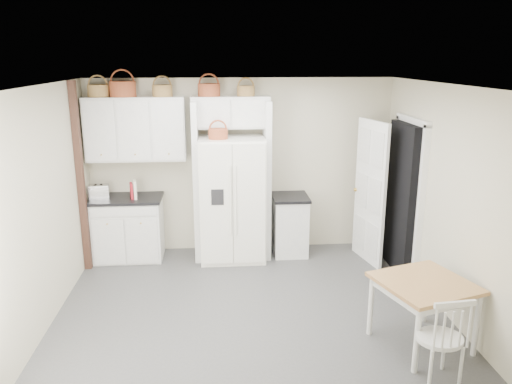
{
  "coord_description": "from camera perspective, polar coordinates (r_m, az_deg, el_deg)",
  "views": [
    {
      "loc": [
        -0.36,
        -5.35,
        2.89
      ],
      "look_at": [
        0.1,
        0.4,
        1.32
      ],
      "focal_mm": 35.0,
      "sensor_mm": 36.0,
      "label": 1
    }
  ],
  "objects": [
    {
      "name": "floor",
      "position": [
        6.09,
        -0.65,
        -13.14
      ],
      "size": [
        4.5,
        4.5,
        0.0
      ],
      "primitive_type": "plane",
      "color": "#4C4C4C",
      "rests_on": "ground"
    },
    {
      "name": "ceiling",
      "position": [
        5.37,
        -0.74,
        12.11
      ],
      "size": [
        4.5,
        4.5,
        0.0
      ],
      "primitive_type": "plane",
      "color": "white",
      "rests_on": "wall_back"
    },
    {
      "name": "wall_back",
      "position": [
        7.52,
        -1.73,
        3.0
      ],
      "size": [
        4.5,
        0.0,
        4.5
      ],
      "primitive_type": "plane",
      "rotation": [
        1.57,
        0.0,
        0.0
      ],
      "color": "#BDB69E",
      "rests_on": "floor"
    },
    {
      "name": "wall_left",
      "position": [
        5.89,
        -23.11,
        -1.71
      ],
      "size": [
        0.0,
        4.0,
        4.0
      ],
      "primitive_type": "plane",
      "rotation": [
        1.57,
        0.0,
        1.57
      ],
      "color": "#BDB69E",
      "rests_on": "floor"
    },
    {
      "name": "wall_right",
      "position": [
        6.16,
        20.7,
        -0.76
      ],
      "size": [
        0.0,
        4.0,
        4.0
      ],
      "primitive_type": "plane",
      "rotation": [
        1.57,
        0.0,
        -1.57
      ],
      "color": "#BDB69E",
      "rests_on": "floor"
    },
    {
      "name": "refrigerator",
      "position": [
        7.24,
        -2.73,
        -0.8
      ],
      "size": [
        0.93,
        0.75,
        1.79
      ],
      "primitive_type": "cube",
      "color": "white",
      "rests_on": "floor"
    },
    {
      "name": "base_cab_left",
      "position": [
        7.57,
        -14.33,
        -4.12
      ],
      "size": [
        0.96,
        0.61,
        0.89
      ],
      "primitive_type": "cube",
      "color": "silver",
      "rests_on": "floor"
    },
    {
      "name": "base_cab_right",
      "position": [
        7.54,
        3.88,
        -3.88
      ],
      "size": [
        0.49,
        0.59,
        0.86
      ],
      "primitive_type": "cube",
      "color": "silver",
      "rests_on": "floor"
    },
    {
      "name": "dining_table",
      "position": [
        5.51,
        18.43,
        -13.01
      ],
      "size": [
        1.07,
        1.07,
        0.71
      ],
      "primitive_type": "cube",
      "rotation": [
        0.0,
        0.0,
        0.31
      ],
      "color": "#976538",
      "rests_on": "floor"
    },
    {
      "name": "windsor_chair",
      "position": [
        4.98,
        20.25,
        -15.42
      ],
      "size": [
        0.46,
        0.42,
        0.86
      ],
      "primitive_type": "cube",
      "rotation": [
        0.0,
        0.0,
        0.09
      ],
      "color": "silver",
      "rests_on": "floor"
    },
    {
      "name": "counter_left",
      "position": [
        7.43,
        -14.56,
        -0.72
      ],
      "size": [
        1.0,
        0.65,
        0.04
      ],
      "primitive_type": "cube",
      "color": "black",
      "rests_on": "base_cab_left"
    },
    {
      "name": "counter_right",
      "position": [
        7.4,
        3.94,
        -0.59
      ],
      "size": [
        0.53,
        0.63,
        0.04
      ],
      "primitive_type": "cube",
      "color": "black",
      "rests_on": "base_cab_right"
    },
    {
      "name": "toaster",
      "position": [
        7.45,
        -17.54,
        0.05
      ],
      "size": [
        0.3,
        0.2,
        0.2
      ],
      "primitive_type": "cube",
      "rotation": [
        0.0,
        0.0,
        0.12
      ],
      "color": "silver",
      "rests_on": "counter_left"
    },
    {
      "name": "cookbook_red",
      "position": [
        7.31,
        -14.04,
        0.13
      ],
      "size": [
        0.07,
        0.16,
        0.23
      ],
      "primitive_type": "cube",
      "rotation": [
        0.0,
        0.0,
        0.25
      ],
      "color": "#A31621",
      "rests_on": "counter_left"
    },
    {
      "name": "cookbook_cream",
      "position": [
        7.3,
        -13.67,
        0.26
      ],
      "size": [
        0.07,
        0.18,
        0.26
      ],
      "primitive_type": "cube",
      "rotation": [
        0.0,
        0.0,
        0.2
      ],
      "color": "beige",
      "rests_on": "counter_left"
    },
    {
      "name": "basket_upper_a",
      "position": [
        7.37,
        -17.58,
        10.96
      ],
      "size": [
        0.29,
        0.29,
        0.17
      ],
      "primitive_type": "cylinder",
      "color": "olive",
      "rests_on": "upper_cabinet"
    },
    {
      "name": "basket_upper_b",
      "position": [
        7.3,
        -14.98,
        11.3
      ],
      "size": [
        0.36,
        0.36,
        0.21
      ],
      "primitive_type": "cylinder",
      "color": "brown",
      "rests_on": "upper_cabinet"
    },
    {
      "name": "basket_upper_c",
      "position": [
        7.23,
        -10.66,
        11.31
      ],
      "size": [
        0.28,
        0.28,
        0.16
      ],
      "primitive_type": "cylinder",
      "color": "olive",
      "rests_on": "upper_cabinet"
    },
    {
      "name": "basket_bridge_a",
      "position": [
        7.19,
        -5.4,
        11.53
      ],
      "size": [
        0.31,
        0.31,
        0.18
      ],
      "primitive_type": "cylinder",
      "color": "brown",
      "rests_on": "bridge_cabinet"
    },
    {
      "name": "basket_bridge_b",
      "position": [
        7.2,
        -1.17,
        11.47
      ],
      "size": [
        0.25,
        0.25,
        0.14
      ],
      "primitive_type": "cylinder",
      "color": "olive",
      "rests_on": "bridge_cabinet"
    },
    {
      "name": "basket_fridge_a",
      "position": [
        6.93,
        -4.36,
        6.65
      ],
      "size": [
        0.26,
        0.26,
        0.14
      ],
      "primitive_type": "cylinder",
      "color": "brown",
      "rests_on": "refrigerator"
    },
    {
      "name": "upper_cabinet",
      "position": [
        7.33,
        -13.58,
        7.02
      ],
      "size": [
        1.4,
        0.34,
        0.9
      ],
      "primitive_type": "cube",
      "color": "silver",
      "rests_on": "wall_back"
    },
    {
      "name": "bridge_cabinet",
      "position": [
        7.22,
        -2.92,
        9.1
      ],
      "size": [
        1.12,
        0.34,
        0.45
      ],
      "primitive_type": "cube",
      "color": "silver",
      "rests_on": "wall_back"
    },
    {
      "name": "fridge_panel_left",
      "position": [
        7.26,
        -6.81,
        1.23
      ],
      "size": [
        0.08,
        0.6,
        2.3
      ],
      "primitive_type": "cube",
      "color": "silver",
      "rests_on": "floor"
    },
    {
      "name": "fridge_panel_right",
      "position": [
        7.29,
        1.23,
        1.4
      ],
      "size": [
        0.08,
        0.6,
        2.3
      ],
      "primitive_type": "cube",
      "color": "silver",
      "rests_on": "floor"
    },
    {
      "name": "trim_post",
      "position": [
        7.12,
        -19.42,
        1.43
      ],
      "size": [
        0.09,
        0.09,
        2.6
      ],
      "primitive_type": "cube",
      "color": "black",
      "rests_on": "floor"
    },
    {
      "name": "doorway_void",
      "position": [
        7.08,
        16.47,
        -0.71
      ],
      "size": [
        0.18,
        0.85,
        2.05
      ],
      "primitive_type": "cube",
      "color": "black",
      "rests_on": "floor"
    },
    {
      "name": "door_slab",
      "position": [
        7.26,
        12.89,
        -0.06
      ],
      "size": [
        0.21,
        0.79,
        2.05
      ],
      "primitive_type": "cube",
      "rotation": [
        0.0,
        0.0,
        -1.36
      ],
      "color": "white",
      "rests_on": "floor"
    }
  ]
}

